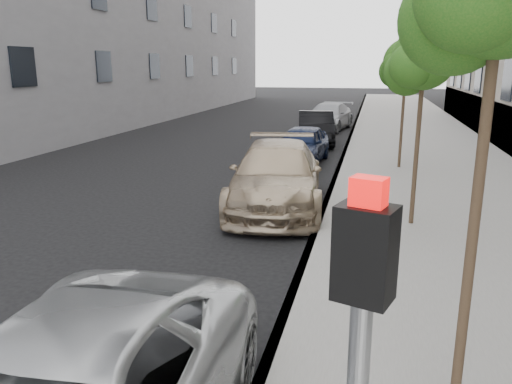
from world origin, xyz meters
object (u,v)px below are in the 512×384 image
(tree_far, at_px, (407,62))
(sedan_rear, at_px, (328,117))
(sedan_black, at_px, (316,128))
(tree_mid, at_px, (425,58))
(suv, at_px, (276,175))
(sedan_blue, at_px, (302,145))

(tree_far, relative_size, sedan_rear, 0.87)
(sedan_black, xyz_separation_m, sedan_rear, (0.09, 5.41, -0.00))
(tree_mid, height_order, tree_far, tree_far)
(tree_far, height_order, sedan_black, tree_far)
(tree_far, bearing_deg, suv, -121.93)
(tree_mid, bearing_deg, sedan_black, 106.53)
(sedan_rear, bearing_deg, suv, -80.54)
(sedan_blue, height_order, sedan_black, sedan_black)
(suv, distance_m, sedan_blue, 5.96)
(sedan_black, bearing_deg, sedan_blue, -97.82)
(tree_far, xyz_separation_m, sedan_blue, (-3.52, 0.61, -2.97))
(sedan_black, bearing_deg, sedan_rear, 80.68)
(suv, bearing_deg, sedan_black, 83.94)
(suv, xyz_separation_m, sedan_black, (-0.24, 10.86, -0.07))
(tree_mid, relative_size, tree_far, 0.99)
(tree_mid, bearing_deg, sedan_rear, 101.29)
(tree_far, bearing_deg, sedan_rear, 107.67)
(sedan_blue, distance_m, sedan_rear, 10.31)
(sedan_blue, xyz_separation_m, sedan_black, (-0.05, 4.90, 0.05))
(sedan_black, bearing_deg, suv, -97.12)
(sedan_blue, bearing_deg, sedan_rear, 93.12)
(suv, xyz_separation_m, sedan_rear, (-0.15, 16.26, -0.07))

